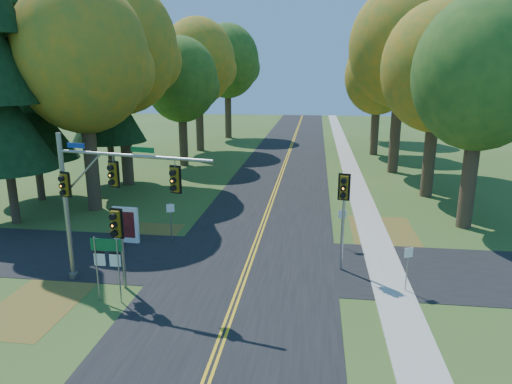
# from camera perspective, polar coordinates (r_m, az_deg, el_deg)

# --- Properties ---
(ground) EXTENTS (160.00, 160.00, 0.00)m
(ground) POSITION_cam_1_polar(r_m,az_deg,el_deg) (19.77, -1.69, -11.10)
(ground) COLOR #2F4F1B
(ground) RESTS_ON ground
(road_main) EXTENTS (8.00, 160.00, 0.02)m
(road_main) POSITION_cam_1_polar(r_m,az_deg,el_deg) (19.76, -1.69, -11.07)
(road_main) COLOR black
(road_main) RESTS_ON ground
(road_cross) EXTENTS (60.00, 6.00, 0.02)m
(road_cross) POSITION_cam_1_polar(r_m,az_deg,el_deg) (21.56, -0.84, -8.79)
(road_cross) COLOR black
(road_cross) RESTS_ON ground
(centerline_left) EXTENTS (0.10, 160.00, 0.01)m
(centerline_left) POSITION_cam_1_polar(r_m,az_deg,el_deg) (19.77, -1.98, -11.02)
(centerline_left) COLOR gold
(centerline_left) RESTS_ON road_main
(centerline_right) EXTENTS (0.10, 160.00, 0.01)m
(centerline_right) POSITION_cam_1_polar(r_m,az_deg,el_deg) (19.74, -1.40, -11.05)
(centerline_right) COLOR gold
(centerline_right) RESTS_ON road_main
(sidewalk_east) EXTENTS (1.60, 160.00, 0.06)m
(sidewalk_east) POSITION_cam_1_polar(r_m,az_deg,el_deg) (19.82, 16.69, -11.58)
(sidewalk_east) COLOR #9E998E
(sidewalk_east) RESTS_ON ground
(leaf_patch_w_near) EXTENTS (4.00, 6.00, 0.00)m
(leaf_patch_w_near) POSITION_cam_1_polar(r_m,az_deg,el_deg) (25.04, -15.12, -5.93)
(leaf_patch_w_near) COLOR brown
(leaf_patch_w_near) RESTS_ON ground
(leaf_patch_e) EXTENTS (3.50, 8.00, 0.00)m
(leaf_patch_e) POSITION_cam_1_polar(r_m,az_deg,el_deg) (25.39, 15.97, -5.70)
(leaf_patch_e) COLOR brown
(leaf_patch_e) RESTS_ON ground
(leaf_patch_w_far) EXTENTS (3.00, 5.00, 0.00)m
(leaf_patch_w_far) POSITION_cam_1_polar(r_m,az_deg,el_deg) (19.84, -25.70, -12.53)
(leaf_patch_w_far) COLOR brown
(leaf_patch_w_far) RESTS_ON ground
(tree_w_a) EXTENTS (8.00, 8.00, 14.15)m
(tree_w_a) POSITION_cam_1_polar(r_m,az_deg,el_deg) (30.39, -20.77, 15.43)
(tree_w_a) COLOR #38281C
(tree_w_a) RESTS_ON ground
(tree_e_a) EXTENTS (7.20, 7.20, 12.73)m
(tree_e_a) POSITION_cam_1_polar(r_m,az_deg,el_deg) (27.74, 26.44, 13.05)
(tree_e_a) COLOR #38281C
(tree_e_a) RESTS_ON ground
(tree_w_b) EXTENTS (8.60, 8.60, 15.38)m
(tree_w_b) POSITION_cam_1_polar(r_m,az_deg,el_deg) (36.92, -16.57, 16.82)
(tree_w_b) COLOR #38281C
(tree_w_b) RESTS_ON ground
(tree_e_b) EXTENTS (7.60, 7.60, 13.33)m
(tree_e_b) POSITION_cam_1_polar(r_m,az_deg,el_deg) (34.13, 21.87, 14.15)
(tree_e_b) COLOR #38281C
(tree_e_b) RESTS_ON ground
(tree_w_c) EXTENTS (6.80, 6.80, 11.91)m
(tree_w_c) POSITION_cam_1_polar(r_m,az_deg,el_deg) (43.84, -9.25, 13.61)
(tree_w_c) COLOR #38281C
(tree_w_c) RESTS_ON ground
(tree_e_c) EXTENTS (8.80, 8.80, 15.79)m
(tree_e_c) POSITION_cam_1_polar(r_m,az_deg,el_deg) (41.91, 17.85, 16.80)
(tree_e_c) COLOR #38281C
(tree_e_c) RESTS_ON ground
(tree_w_d) EXTENTS (8.20, 8.20, 14.56)m
(tree_w_d) POSITION_cam_1_polar(r_m,az_deg,el_deg) (52.41, -7.18, 15.83)
(tree_w_d) COLOR #38281C
(tree_w_d) RESTS_ON ground
(tree_e_d) EXTENTS (7.00, 7.00, 12.32)m
(tree_e_d) POSITION_cam_1_polar(r_m,az_deg,el_deg) (50.85, 15.12, 13.75)
(tree_e_d) COLOR #38281C
(tree_e_d) RESTS_ON ground
(tree_w_e) EXTENTS (8.40, 8.40, 14.97)m
(tree_w_e) POSITION_cam_1_polar(r_m,az_deg,el_deg) (62.80, -3.51, 15.96)
(tree_w_e) COLOR #38281C
(tree_w_e) RESTS_ON ground
(tree_e_e) EXTENTS (7.80, 7.80, 13.74)m
(tree_e_e) POSITION_cam_1_polar(r_m,az_deg,el_deg) (61.63, 15.04, 14.71)
(tree_e_e) COLOR #38281C
(tree_e_e) RESTS_ON ground
(pine_b) EXTENTS (5.60, 5.60, 17.31)m
(pine_b) POSITION_cam_1_polar(r_m,az_deg,el_deg) (34.25, -26.66, 12.42)
(pine_b) COLOR #38281C
(pine_b) RESTS_ON ground
(pine_c) EXTENTS (5.60, 5.60, 20.56)m
(pine_c) POSITION_cam_1_polar(r_m,az_deg,el_deg) (37.16, -18.55, 15.62)
(pine_c) COLOR #38281C
(pine_c) RESTS_ON ground
(traffic_mast) EXTENTS (6.80, 1.71, 6.29)m
(traffic_mast) POSITION_cam_1_polar(r_m,az_deg,el_deg) (19.09, -19.15, 0.07)
(traffic_mast) COLOR gray
(traffic_mast) RESTS_ON ground
(east_signal_pole) EXTENTS (0.51, 0.60, 4.48)m
(east_signal_pole) POSITION_cam_1_polar(r_m,az_deg,el_deg) (19.88, 10.90, -0.75)
(east_signal_pole) COLOR #999CA1
(east_signal_pole) RESTS_ON ground
(ped_signal_pole) EXTENTS (0.55, 0.64, 3.49)m
(ped_signal_pole) POSITION_cam_1_polar(r_m,az_deg,el_deg) (18.85, -16.90, -4.53)
(ped_signal_pole) COLOR gray
(ped_signal_pole) RESTS_ON ground
(route_sign_cluster) EXTENTS (1.24, 0.07, 2.65)m
(route_sign_cluster) POSITION_cam_1_polar(r_m,az_deg,el_deg) (18.29, -18.14, -7.68)
(route_sign_cluster) COLOR gray
(route_sign_cluster) RESTS_ON ground
(info_kiosk) EXTENTS (1.39, 0.30, 1.91)m
(info_kiosk) POSITION_cam_1_polar(r_m,az_deg,el_deg) (24.64, -15.97, -3.99)
(info_kiosk) COLOR white
(info_kiosk) RESTS_ON ground
(reg_sign_e_north) EXTENTS (0.39, 0.12, 2.06)m
(reg_sign_e_north) POSITION_cam_1_polar(r_m,az_deg,el_deg) (23.25, 10.69, -3.59)
(reg_sign_e_north) COLOR gray
(reg_sign_e_north) RESTS_ON ground
(reg_sign_e_south) EXTENTS (0.35, 0.18, 1.97)m
(reg_sign_e_south) POSITION_cam_1_polar(r_m,az_deg,el_deg) (19.31, 18.45, -8.16)
(reg_sign_e_south) COLOR gray
(reg_sign_e_south) RESTS_ON ground
(reg_sign_w) EXTENTS (0.39, 0.17, 2.11)m
(reg_sign_w) POSITION_cam_1_polar(r_m,az_deg,el_deg) (24.11, -10.62, -2.85)
(reg_sign_w) COLOR gray
(reg_sign_w) RESTS_ON ground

